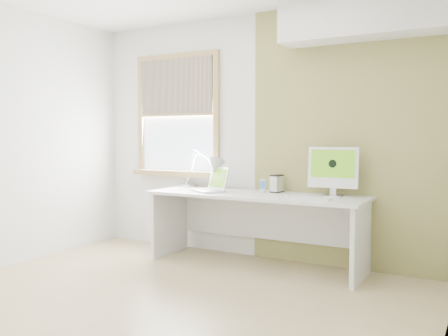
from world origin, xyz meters
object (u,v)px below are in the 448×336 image
Objects in this scene: laptop at (212,185)px; imac at (333,169)px; desk_lamp at (210,169)px; desk at (258,212)px; external_drive at (277,184)px.

imac is at bearing 9.89° from laptop.
desk_lamp is 1.45× the size of imac.
desk is 3.14× the size of desk_lamp.
laptop is at bearing -159.33° from external_drive.
desk is at bearing -170.34° from imac.
imac reaches higher than external_drive.
external_drive reaches higher than desk.
laptop reaches higher than external_drive.
desk is 0.87m from imac.
external_drive is at bearing 5.60° from desk_lamp.
desk_lamp is 1.52× the size of laptop.
imac is at bearing 9.66° from desk.
desk_lamp is at bearing -174.40° from external_drive.
desk_lamp is (-0.62, 0.07, 0.41)m from desk.
laptop is at bearing -51.58° from desk_lamp.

